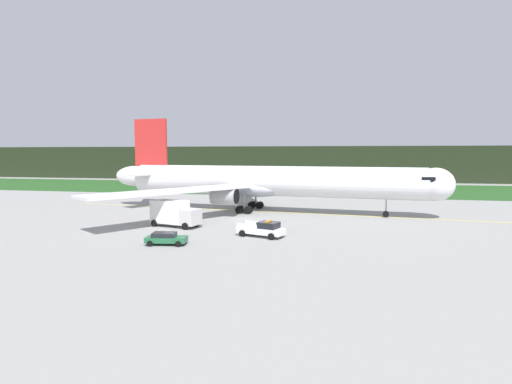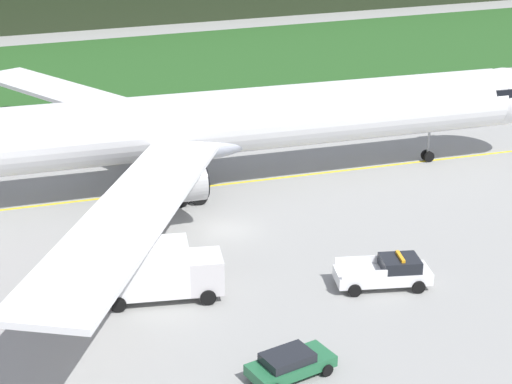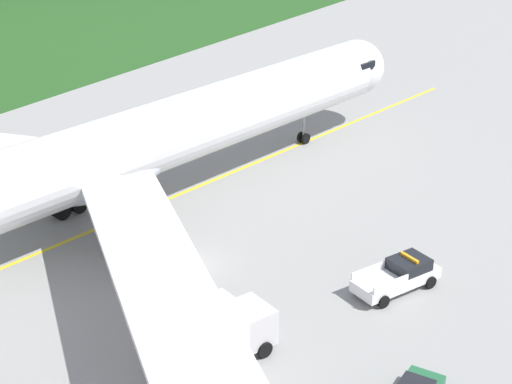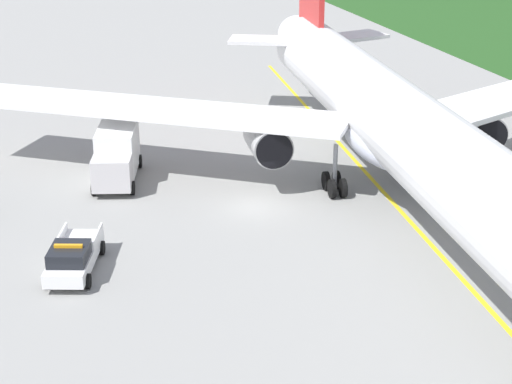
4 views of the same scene
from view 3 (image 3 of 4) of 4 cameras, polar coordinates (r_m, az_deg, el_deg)
ground at (r=53.36m, az=-4.27°, el=-4.91°), size 320.00×320.00×0.00m
taxiway_centerline_main at (r=60.20m, az=-8.07°, el=-1.37°), size 75.35×8.00×0.01m
airliner at (r=57.65m, az=-9.09°, el=2.72°), size 56.35×52.82×15.48m
ops_pickup_truck at (r=51.10m, az=9.53°, el=-5.52°), size 5.83×3.58×1.94m
catering_truck at (r=43.83m, az=-3.10°, el=-9.53°), size 6.98×4.06×3.56m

